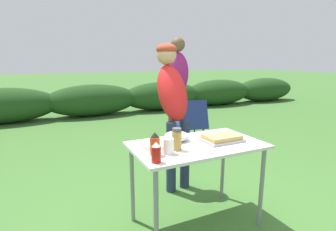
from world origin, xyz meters
name	(u,v)px	position (x,y,z in m)	size (l,w,h in m)	color
ground_plane	(195,222)	(0.00, 0.00, 0.00)	(60.00, 60.00, 0.00)	#3D6B2D
shrub_hedge	(93,100)	(0.00, 5.15, 0.41)	(14.40, 0.90, 0.82)	#1E4219
folding_table	(197,152)	(0.00, 0.00, 0.66)	(1.10, 0.64, 0.74)	silver
food_tray	(221,138)	(0.23, -0.03, 0.77)	(0.34, 0.25, 0.06)	#9E9EA3
plate_stack	(154,144)	(-0.34, 0.10, 0.76)	(0.25, 0.25, 0.03)	white
mixing_bowl	(177,136)	(-0.11, 0.15, 0.78)	(0.22, 0.22, 0.08)	silver
paper_cup_stack	(168,146)	(-0.32, -0.11, 0.80)	(0.08, 0.08, 0.12)	white
ketchup_bottle	(156,153)	(-0.47, -0.23, 0.81)	(0.07, 0.07, 0.15)	red
spice_jar	(177,139)	(-0.22, -0.06, 0.83)	(0.08, 0.08, 0.18)	#B2893D
hot_sauce_bottle	(155,144)	(-0.42, -0.09, 0.82)	(0.07, 0.07, 0.17)	#CC4214
standing_person_in_olive_jacket	(172,98)	(0.14, 0.75, 1.02)	(0.39, 0.50, 1.61)	#232D4C
standing_person_in_dark_puffer	(178,80)	(0.95, 2.18, 1.09)	(0.45, 0.42, 1.80)	#4C473D
camp_chair_green_behind_table	(190,122)	(0.93, 1.71, 0.47)	(0.57, 0.67, 0.83)	navy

